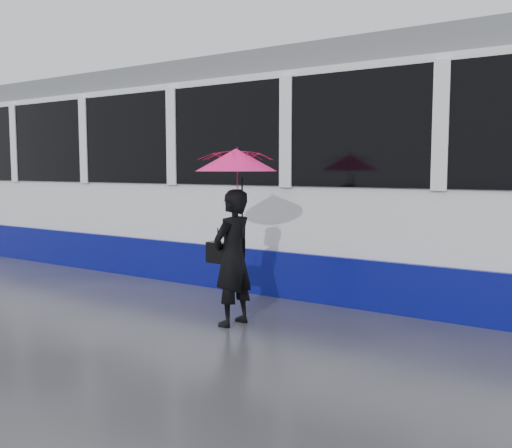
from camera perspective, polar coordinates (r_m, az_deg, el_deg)
The scene contains 6 objects.
ground at distance 6.62m, azimuth -1.93°, elevation -9.56°, with size 90.00×90.00×0.00m, color #2B2B30.
rails at distance 8.71m, azimuth 7.84°, elevation -5.85°, with size 34.00×1.51×0.02m.
tram at distance 9.36m, azimuth -0.97°, elevation 5.02°, with size 26.00×2.56×3.35m.
woman at distance 6.26m, azimuth -2.34°, elevation -3.39°, with size 0.55×0.36×1.50m, color black.
umbrella at distance 6.16m, azimuth -2.00°, elevation 4.83°, with size 0.95×0.95×1.02m.
handbag at distance 6.41m, azimuth -3.82°, elevation -2.86°, with size 0.28×0.14×0.41m.
Camera 1 is at (3.76, -5.17, 1.72)m, focal length 40.00 mm.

